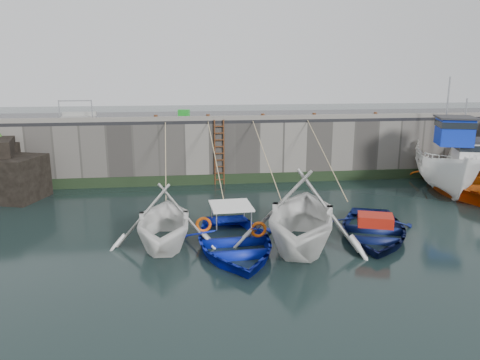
{
  "coord_description": "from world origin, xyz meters",
  "views": [
    {
      "loc": [
        -3.85,
        -12.52,
        5.66
      ],
      "look_at": [
        -1.51,
        5.78,
        1.2
      ],
      "focal_mm": 35.0,
      "sensor_mm": 36.0,
      "label": 1
    }
  ],
  "objects": [
    {
      "name": "ground",
      "position": [
        0.0,
        0.0,
        0.0
      ],
      "size": [
        120.0,
        120.0,
        0.0
      ],
      "primitive_type": "plane",
      "color": "black",
      "rests_on": "ground"
    },
    {
      "name": "quay_back",
      "position": [
        0.0,
        12.5,
        1.5
      ],
      "size": [
        30.0,
        5.0,
        3.0
      ],
      "primitive_type": "cube",
      "color": "slate",
      "rests_on": "ground"
    },
    {
      "name": "road_back",
      "position": [
        0.0,
        12.5,
        3.08
      ],
      "size": [
        30.0,
        5.0,
        0.16
      ],
      "primitive_type": "cube",
      "color": "black",
      "rests_on": "quay_back"
    },
    {
      "name": "kerb_back",
      "position": [
        0.0,
        10.15,
        3.26
      ],
      "size": [
        30.0,
        0.3,
        0.2
      ],
      "primitive_type": "cube",
      "color": "slate",
      "rests_on": "road_back"
    },
    {
      "name": "algae_back",
      "position": [
        0.0,
        9.96,
        0.25
      ],
      "size": [
        30.0,
        0.08,
        0.5
      ],
      "primitive_type": "cube",
      "color": "black",
      "rests_on": "ground"
    },
    {
      "name": "ladder",
      "position": [
        -2.0,
        9.91,
        1.59
      ],
      "size": [
        0.51,
        0.08,
        3.2
      ],
      "color": "#3F1E0F",
      "rests_on": "ground"
    },
    {
      "name": "boat_near_white",
      "position": [
        -4.48,
        2.15,
        0.0
      ],
      "size": [
        3.9,
        4.47,
        2.29
      ],
      "primitive_type": "imported",
      "rotation": [
        0.0,
        0.0,
        -0.03
      ],
      "color": "white",
      "rests_on": "ground"
    },
    {
      "name": "boat_near_white_rope",
      "position": [
        -4.48,
        7.33,
        0.0
      ],
      "size": [
        0.04,
        5.94,
        3.1
      ],
      "primitive_type": null,
      "color": "tan",
      "rests_on": "ground"
    },
    {
      "name": "boat_near_blue",
      "position": [
        -2.28,
        1.36,
        0.0
      ],
      "size": [
        3.8,
        5.14,
        1.03
      ],
      "primitive_type": "imported",
      "rotation": [
        0.0,
        0.0,
        0.05
      ],
      "color": "#0B1DAC",
      "rests_on": "ground"
    },
    {
      "name": "boat_near_blue_rope",
      "position": [
        -2.28,
        6.93,
        0.0
      ],
      "size": [
        0.04,
        6.67,
        3.1
      ],
      "primitive_type": null,
      "color": "tan",
      "rests_on": "ground"
    },
    {
      "name": "boat_near_blacktrim",
      "position": [
        -0.07,
        1.4,
        0.0
      ],
      "size": [
        6.03,
        6.48,
        2.79
      ],
      "primitive_type": "imported",
      "rotation": [
        0.0,
        0.0,
        -0.32
      ],
      "color": "silver",
      "rests_on": "ground"
    },
    {
      "name": "boat_near_blacktrim_rope",
      "position": [
        -0.07,
        6.95,
        0.0
      ],
      "size": [
        0.04,
        6.63,
        3.1
      ],
      "primitive_type": null,
      "color": "tan",
      "rests_on": "ground"
    },
    {
      "name": "boat_near_navy",
      "position": [
        2.61,
        1.98,
        0.0
      ],
      "size": [
        4.67,
        5.48,
        0.96
      ],
      "primitive_type": "imported",
      "rotation": [
        0.0,
        0.0,
        -0.34
      ],
      "color": "#0B1446",
      "rests_on": "ground"
    },
    {
      "name": "boat_near_navy_rope",
      "position": [
        2.61,
        7.24,
        0.0
      ],
      "size": [
        0.04,
        6.1,
        3.1
      ],
      "primitive_type": null,
      "color": "tan",
      "rests_on": "ground"
    },
    {
      "name": "boat_far_white",
      "position": [
        8.58,
        7.59,
        1.09
      ],
      "size": [
        4.47,
        7.13,
        5.58
      ],
      "rotation": [
        0.0,
        0.0,
        -0.32
      ],
      "color": "white",
      "rests_on": "ground"
    },
    {
      "name": "boat_far_orange",
      "position": [
        9.49,
        7.49,
        0.51
      ],
      "size": [
        7.51,
        8.86,
        4.56
      ],
      "rotation": [
        0.0,
        0.0,
        -0.33
      ],
      "color": "#D84E0B",
      "rests_on": "ground"
    },
    {
      "name": "fish_crate",
      "position": [
        -3.64,
        12.36,
        3.33
      ],
      "size": [
        0.64,
        0.54,
        0.34
      ],
      "primitive_type": "cube",
      "rotation": [
        0.0,
        0.0,
        -0.33
      ],
      "color": "green",
      "rests_on": "road_back"
    },
    {
      "name": "railing",
      "position": [
        -8.75,
        11.25,
        3.36
      ],
      "size": [
        1.6,
        1.05,
        1.0
      ],
      "color": "#A5A8AD",
      "rests_on": "road_back"
    },
    {
      "name": "bollard_a",
      "position": [
        -5.0,
        10.25,
        3.3
      ],
      "size": [
        0.18,
        0.18,
        0.28
      ],
      "primitive_type": "cylinder",
      "color": "#3F1E0F",
      "rests_on": "road_back"
    },
    {
      "name": "bollard_b",
      "position": [
        -2.5,
        10.25,
        3.3
      ],
      "size": [
        0.18,
        0.18,
        0.28
      ],
      "primitive_type": "cylinder",
      "color": "#3F1E0F",
      "rests_on": "road_back"
    },
    {
      "name": "bollard_c",
      "position": [
        0.2,
        10.25,
        3.3
      ],
      "size": [
        0.18,
        0.18,
        0.28
      ],
      "primitive_type": "cylinder",
      "color": "#3F1E0F",
      "rests_on": "road_back"
    },
    {
      "name": "bollard_d",
      "position": [
        2.8,
        10.25,
        3.3
      ],
      "size": [
        0.18,
        0.18,
        0.28
      ],
      "primitive_type": "cylinder",
      "color": "#3F1E0F",
      "rests_on": "road_back"
    },
    {
      "name": "bollard_e",
      "position": [
        6.0,
        10.25,
        3.3
      ],
      "size": [
        0.18,
        0.18,
        0.28
      ],
      "primitive_type": "cylinder",
      "color": "#3F1E0F",
      "rests_on": "road_back"
    }
  ]
}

